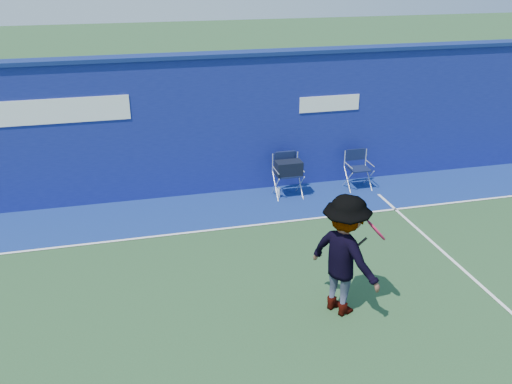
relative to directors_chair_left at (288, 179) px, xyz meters
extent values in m
plane|color=#264827|center=(-2.50, -4.45, -0.41)|extent=(80.00, 80.00, 0.00)
cube|color=navy|center=(-2.50, 0.75, 1.09)|extent=(24.00, 0.40, 3.00)
cube|color=navy|center=(-2.50, 0.75, 2.63)|extent=(24.00, 0.50, 0.08)
cube|color=white|center=(-5.50, 0.54, 1.69)|extent=(4.50, 0.02, 0.50)
cube|color=white|center=(1.10, 0.54, 1.49)|extent=(1.40, 0.02, 0.35)
cube|color=navy|center=(-2.50, -0.35, -0.41)|extent=(24.00, 1.80, 0.01)
cube|color=white|center=(-2.50, -1.25, -0.40)|extent=(24.00, 0.06, 0.01)
cube|color=#0F1739|center=(0.00, -0.01, 0.11)|extent=(0.50, 0.42, 0.03)
cube|color=silver|center=(0.00, 0.24, 0.32)|extent=(0.57, 0.02, 0.42)
cube|color=#0F1739|center=(0.00, 0.24, 0.40)|extent=(0.50, 0.03, 0.29)
cube|color=black|center=(0.00, -0.04, 0.26)|extent=(0.57, 0.33, 0.31)
cube|color=#0F1739|center=(0.00, 0.24, 0.44)|extent=(0.42, 0.06, 0.23)
cube|color=#0F1739|center=(1.69, 0.02, 0.07)|extent=(0.46, 0.39, 0.03)
cube|color=silver|center=(1.69, 0.25, 0.26)|extent=(0.52, 0.02, 0.38)
cube|color=#0F1739|center=(1.69, 0.25, 0.33)|extent=(0.46, 0.02, 0.27)
cylinder|color=white|center=(-0.23, -0.06, -0.30)|extent=(0.07, 0.07, 0.23)
imported|color=#EA4738|center=(-0.45, -4.25, 0.53)|extent=(1.19, 1.40, 1.88)
torus|color=#B71842|center=(-0.05, -4.37, 0.95)|extent=(0.26, 0.37, 0.30)
cylinder|color=gray|center=(-0.05, -4.37, 0.95)|extent=(0.20, 0.31, 0.24)
cylinder|color=black|center=(-0.32, -4.37, 0.74)|extent=(0.29, 0.04, 0.24)
camera|label=1|loc=(-3.34, -10.56, 4.52)|focal=38.00mm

